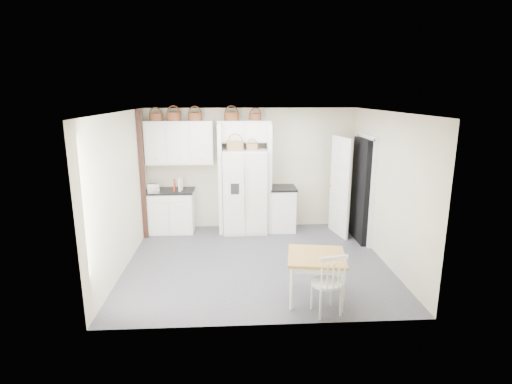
{
  "coord_description": "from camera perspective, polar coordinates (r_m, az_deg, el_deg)",
  "views": [
    {
      "loc": [
        -0.39,
        -6.55,
        2.88
      ],
      "look_at": [
        0.01,
        0.4,
        1.17
      ],
      "focal_mm": 28.0,
      "sensor_mm": 36.0,
      "label": 1
    }
  ],
  "objects": [
    {
      "name": "base_cab_left",
      "position": [
        8.71,
        -12.02,
        -2.78
      ],
      "size": [
        0.95,
        0.6,
        0.88
      ],
      "primitive_type": "cube",
      "color": "white",
      "rests_on": "floor"
    },
    {
      "name": "basket_upper_a",
      "position": [
        8.54,
        -14.12,
        10.35
      ],
      "size": [
        0.27,
        0.27,
        0.15
      ],
      "primitive_type": "cylinder",
      "color": "brown",
      "rests_on": "upper_cabinet"
    },
    {
      "name": "fridge_panel_right",
      "position": [
        8.47,
        1.83,
        2.01
      ],
      "size": [
        0.08,
        0.6,
        2.3
      ],
      "primitive_type": "cube",
      "color": "white",
      "rests_on": "floor"
    },
    {
      "name": "fridge_panel_left",
      "position": [
        8.44,
        -5.09,
        1.92
      ],
      "size": [
        0.08,
        0.6,
        2.3
      ],
      "primitive_type": "cube",
      "color": "white",
      "rests_on": "floor"
    },
    {
      "name": "basket_upper_c",
      "position": [
        8.43,
        -8.71,
        10.61
      ],
      "size": [
        0.29,
        0.29,
        0.17
      ],
      "primitive_type": "cylinder",
      "color": "brown",
      "rests_on": "upper_cabinet"
    },
    {
      "name": "doorway_void",
      "position": [
        8.18,
        14.92,
        0.23
      ],
      "size": [
        0.18,
        0.85,
        2.05
      ],
      "primitive_type": "cube",
      "color": "black",
      "rests_on": "floor"
    },
    {
      "name": "counter_left",
      "position": [
        8.59,
        -12.17,
        0.16
      ],
      "size": [
        0.99,
        0.64,
        0.04
      ],
      "primitive_type": "cube",
      "color": "black",
      "rests_on": "base_cab_left"
    },
    {
      "name": "wall_left",
      "position": [
        7.0,
        -18.66,
        0.01
      ],
      "size": [
        0.0,
        4.0,
        4.0
      ],
      "primitive_type": "plane",
      "rotation": [
        1.57,
        0.0,
        1.57
      ],
      "color": "#BBB7A4",
      "rests_on": "floor"
    },
    {
      "name": "cookbook_cream",
      "position": [
        8.45,
        -10.74,
        1.06
      ],
      "size": [
        0.07,
        0.18,
        0.27
      ],
      "primitive_type": "cube",
      "rotation": [
        0.0,
        0.0,
        -0.18
      ],
      "color": "silver",
      "rests_on": "counter_left"
    },
    {
      "name": "wall_right",
      "position": [
        7.24,
        18.15,
        0.5
      ],
      "size": [
        0.0,
        4.0,
        4.0
      ],
      "primitive_type": "plane",
      "rotation": [
        1.57,
        0.0,
        -1.57
      ],
      "color": "#BBB7A4",
      "rests_on": "floor"
    },
    {
      "name": "basket_fridge_a",
      "position": [
        8.18,
        -2.99,
        6.63
      ],
      "size": [
        0.34,
        0.34,
        0.18
      ],
      "primitive_type": "cylinder",
      "color": "olive",
      "rests_on": "refrigerator"
    },
    {
      "name": "basket_bridge_b",
      "position": [
        8.41,
        -0.09,
        10.68
      ],
      "size": [
        0.25,
        0.25,
        0.14
      ],
      "primitive_type": "cylinder",
      "color": "brown",
      "rests_on": "bridge_cabinet"
    },
    {
      "name": "wall_back",
      "position": [
        8.71,
        -0.7,
        3.35
      ],
      "size": [
        4.5,
        0.0,
        4.5
      ],
      "primitive_type": "plane",
      "rotation": [
        1.57,
        0.0,
        0.0
      ],
      "color": "#BBB7A4",
      "rests_on": "floor"
    },
    {
      "name": "toaster",
      "position": [
        8.53,
        -14.43,
        0.63
      ],
      "size": [
        0.26,
        0.18,
        0.16
      ],
      "primitive_type": "cube",
      "rotation": [
        0.0,
        0.0,
        0.18
      ],
      "color": "silver",
      "rests_on": "counter_left"
    },
    {
      "name": "ceiling",
      "position": [
        6.57,
        0.07,
        11.36
      ],
      "size": [
        4.5,
        4.5,
        0.0
      ],
      "primitive_type": "plane",
      "color": "white",
      "rests_on": "wall_back"
    },
    {
      "name": "basket_bridge_a",
      "position": [
        8.4,
        -3.52,
        10.74
      ],
      "size": [
        0.3,
        0.3,
        0.17
      ],
      "primitive_type": "cylinder",
      "color": "brown",
      "rests_on": "bridge_cabinet"
    },
    {
      "name": "windsor_chair",
      "position": [
        5.53,
        10.1,
        -12.7
      ],
      "size": [
        0.49,
        0.46,
        0.87
      ],
      "primitive_type": "cube",
      "rotation": [
        0.0,
        0.0,
        0.21
      ],
      "color": "white",
      "rests_on": "floor"
    },
    {
      "name": "door_slab",
      "position": [
        8.39,
        11.88,
        0.74
      ],
      "size": [
        0.21,
        0.79,
        2.05
      ],
      "primitive_type": "cube",
      "rotation": [
        0.0,
        0.0,
        -1.36
      ],
      "color": "white",
      "rests_on": "floor"
    },
    {
      "name": "trim_post",
      "position": [
        8.26,
        -15.93,
        2.24
      ],
      "size": [
        0.09,
        0.09,
        2.6
      ],
      "primitive_type": "cube",
      "color": "black",
      "rests_on": "floor"
    },
    {
      "name": "counter_right",
      "position": [
        8.55,
        3.83,
        0.59
      ],
      "size": [
        0.56,
        0.66,
        0.04
      ],
      "primitive_type": "cube",
      "color": "black",
      "rests_on": "base_cab_right"
    },
    {
      "name": "cookbook_red",
      "position": [
        8.47,
        -11.58,
        0.95
      ],
      "size": [
        0.04,
        0.16,
        0.24
      ],
      "primitive_type": "cube",
      "rotation": [
        0.0,
        0.0,
        0.06
      ],
      "color": "#A02A1B",
      "rests_on": "counter_left"
    },
    {
      "name": "basket_fridge_b",
      "position": [
        8.19,
        -0.56,
        6.44
      ],
      "size": [
        0.23,
        0.23,
        0.12
      ],
      "primitive_type": "cylinder",
      "color": "olive",
      "rests_on": "refrigerator"
    },
    {
      "name": "dining_table",
      "position": [
        5.91,
        8.53,
        -11.9
      ],
      "size": [
        0.91,
        0.91,
        0.67
      ],
      "primitive_type": "cube",
      "rotation": [
        0.0,
        0.0,
        -0.16
      ],
      "color": "#A86F33",
      "rests_on": "floor"
    },
    {
      "name": "refrigerator",
      "position": [
        8.46,
        -1.61,
        0.15
      ],
      "size": [
        0.91,
        0.74,
        1.77
      ],
      "primitive_type": "cube",
      "color": "silver",
      "rests_on": "floor"
    },
    {
      "name": "floor",
      "position": [
        7.17,
        0.07,
        -9.88
      ],
      "size": [
        4.5,
        4.5,
        0.0
      ],
      "primitive_type": "plane",
      "color": "#36363F",
      "rests_on": "ground"
    },
    {
      "name": "base_cab_right",
      "position": [
        8.67,
        3.78,
        -2.47
      ],
      "size": [
        0.52,
        0.62,
        0.91
      ],
      "primitive_type": "cube",
      "color": "white",
      "rests_on": "floor"
    },
    {
      "name": "basket_upper_b",
      "position": [
        8.48,
        -11.68,
        10.53
      ],
      "size": [
        0.29,
        0.29,
        0.17
      ],
      "primitive_type": "cylinder",
      "color": "brown",
      "rests_on": "upper_cabinet"
    },
    {
      "name": "upper_cabinet",
      "position": [
        8.51,
        -10.88,
        6.95
      ],
      "size": [
        1.4,
        0.34,
        0.9
      ],
      "primitive_type": "cube",
      "color": "white",
      "rests_on": "wall_back"
    },
    {
      "name": "bridge_cabinet",
      "position": [
        8.42,
        -1.7,
        8.65
      ],
      "size": [
        1.12,
        0.34,
        0.45
      ],
      "primitive_type": "cube",
      "color": "white",
      "rests_on": "wall_back"
    }
  ]
}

